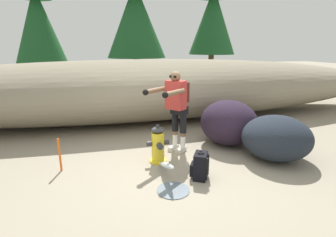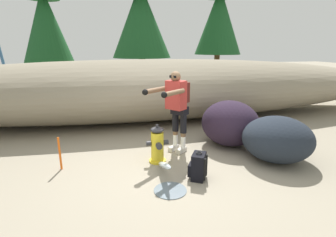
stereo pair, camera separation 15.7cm
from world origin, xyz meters
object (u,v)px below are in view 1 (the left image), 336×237
utility_worker (176,102)px  spare_backpack (200,166)px  boulder_small (248,126)px  survey_stake (60,155)px  boulder_large (276,138)px  fire_hydrant (158,145)px  boulder_mid (229,123)px

utility_worker → spare_backpack: bearing=54.2°
boulder_small → survey_stake: survey_stake is taller
boulder_large → survey_stake: size_ratio=2.16×
fire_hydrant → boulder_small: size_ratio=0.94×
boulder_large → utility_worker: bearing=155.4°
utility_worker → boulder_small: bearing=155.8°
utility_worker → survey_stake: 2.33m
fire_hydrant → boulder_small: 2.59m
boulder_mid → boulder_small: (0.71, 0.37, -0.24)m
fire_hydrant → spare_backpack: fire_hydrant is taller
boulder_large → survey_stake: boulder_large is taller
boulder_large → boulder_small: (0.20, 1.33, -0.17)m
utility_worker → boulder_small: size_ratio=2.13×
fire_hydrant → utility_worker: size_ratio=0.44×
boulder_small → spare_backpack: bearing=-138.1°
boulder_large → survey_stake: 3.98m
spare_backpack → boulder_large: boulder_large is taller
utility_worker → boulder_small: utility_worker is taller
utility_worker → spare_backpack: (0.07, -1.17, -0.83)m
utility_worker → survey_stake: utility_worker is taller
spare_backpack → boulder_small: boulder_small is taller
boulder_mid → boulder_small: bearing=27.6°
fire_hydrant → survey_stake: size_ratio=1.22×
fire_hydrant → boulder_large: boulder_large is taller
fire_hydrant → survey_stake: fire_hydrant is taller
boulder_large → survey_stake: (-3.95, 0.49, -0.13)m
fire_hydrant → boulder_mid: boulder_mid is taller
utility_worker → boulder_mid: size_ratio=1.31×
fire_hydrant → boulder_large: size_ratio=0.56×
utility_worker → boulder_mid: (1.25, 0.16, -0.55)m
fire_hydrant → boulder_mid: (1.71, 0.54, 0.16)m
boulder_mid → boulder_small: size_ratio=1.62×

